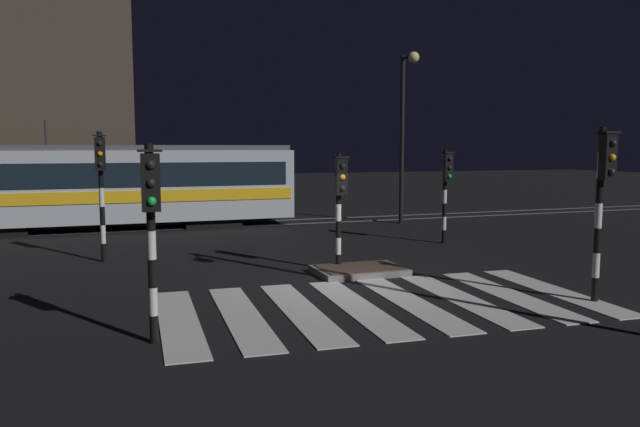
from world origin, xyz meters
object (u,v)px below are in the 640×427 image
at_px(traffic_light_corner_far_right, 446,182).
at_px(street_lamp_trackside_right, 405,117).
at_px(traffic_light_median_centre, 340,194).
at_px(tram, 108,185).
at_px(traffic_light_corner_near_right, 603,188).
at_px(traffic_light_corner_near_left, 151,214).
at_px(traffic_light_corner_far_left, 101,177).

height_order(traffic_light_corner_far_right, street_lamp_trackside_right, street_lamp_trackside_right).
distance_m(traffic_light_median_centre, tram, 11.77).
bearing_deg(street_lamp_trackside_right, traffic_light_corner_near_right, -99.97).
height_order(traffic_light_corner_near_left, street_lamp_trackside_right, street_lamp_trackside_right).
xyz_separation_m(street_lamp_trackside_right, tram, (-11.51, 2.19, -2.66)).
bearing_deg(traffic_light_corner_far_left, traffic_light_median_centre, -30.57).
height_order(traffic_light_corner_near_left, tram, tram).
xyz_separation_m(traffic_light_corner_far_right, tram, (-10.38, 7.32, -0.30)).
relative_size(traffic_light_corner_far_right, traffic_light_corner_near_left, 0.97).
height_order(traffic_light_corner_far_left, street_lamp_trackside_right, street_lamp_trackside_right).
xyz_separation_m(traffic_light_corner_far_right, traffic_light_corner_near_left, (-9.88, -7.58, 0.07)).
bearing_deg(traffic_light_corner_near_left, tram, 91.95).
bearing_deg(traffic_light_corner_near_left, traffic_light_corner_far_left, 95.45).
bearing_deg(traffic_light_corner_near_left, traffic_light_median_centre, 42.18).
distance_m(traffic_light_corner_near_right, tram, 17.75).
height_order(traffic_light_corner_far_right, traffic_light_corner_near_right, traffic_light_corner_near_right).
bearing_deg(traffic_light_corner_far_right, street_lamp_trackside_right, 77.65).
relative_size(traffic_light_corner_near_right, street_lamp_trackside_right, 0.51).
relative_size(traffic_light_corner_far_right, street_lamp_trackside_right, 0.45).
height_order(traffic_light_corner_far_left, traffic_light_corner_near_right, traffic_light_corner_far_left).
bearing_deg(traffic_light_corner_near_left, traffic_light_corner_far_right, 37.49).
distance_m(traffic_light_corner_far_left, traffic_light_corner_near_right, 12.43).
distance_m(traffic_light_median_centre, street_lamp_trackside_right, 10.53).
bearing_deg(street_lamp_trackside_right, traffic_light_median_centre, -126.38).
xyz_separation_m(traffic_light_median_centre, tram, (-5.43, 10.44, -0.24)).
height_order(traffic_light_median_centre, traffic_light_corner_far_left, traffic_light_corner_far_left).
xyz_separation_m(traffic_light_median_centre, traffic_light_corner_far_left, (-5.66, 3.35, 0.38)).
xyz_separation_m(traffic_light_median_centre, traffic_light_corner_near_right, (3.80, -4.71, 0.36)).
relative_size(traffic_light_median_centre, street_lamp_trackside_right, 0.44).
height_order(traffic_light_corner_far_left, tram, tram).
height_order(traffic_light_median_centre, tram, tram).
distance_m(traffic_light_corner_far_left, traffic_light_corner_near_left, 7.84).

